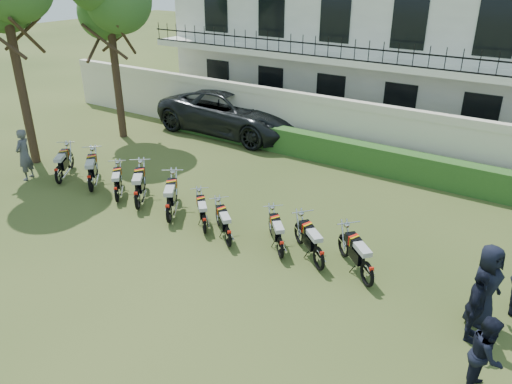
# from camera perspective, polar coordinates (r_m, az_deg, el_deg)

# --- Properties ---
(ground) EXTENTS (100.00, 100.00, 0.00)m
(ground) POSITION_cam_1_polar(r_m,az_deg,el_deg) (13.81, -4.52, -5.86)
(ground) COLOR #34471C
(ground) RESTS_ON ground
(perimeter_wall) EXTENTS (30.00, 0.35, 2.30)m
(perimeter_wall) POSITION_cam_1_polar(r_m,az_deg,el_deg) (19.69, 9.79, 7.24)
(perimeter_wall) COLOR beige
(perimeter_wall) RESTS_ON ground
(hedge) EXTENTS (18.00, 0.60, 1.00)m
(hedge) POSITION_cam_1_polar(r_m,az_deg,el_deg) (18.85, 11.40, 4.13)
(hedge) COLOR #254E1B
(hedge) RESTS_ON ground
(building) EXTENTS (20.40, 9.60, 7.40)m
(building) POSITION_cam_1_polar(r_m,az_deg,el_deg) (24.60, 16.23, 16.26)
(building) COLOR white
(building) RESTS_ON ground
(motorcycle_0) EXTENTS (1.28, 1.69, 1.10)m
(motorcycle_0) POSITION_cam_1_polar(r_m,az_deg,el_deg) (18.38, -21.69, 2.27)
(motorcycle_0) COLOR black
(motorcycle_0) RESTS_ON ground
(motorcycle_1) EXTENTS (1.54, 1.59, 1.15)m
(motorcycle_1) POSITION_cam_1_polar(r_m,az_deg,el_deg) (17.36, -18.44, 1.55)
(motorcycle_1) COLOR black
(motorcycle_1) RESTS_ON ground
(motorcycle_2) EXTENTS (1.31, 1.40, 1.00)m
(motorcycle_2) POSITION_cam_1_polar(r_m,az_deg,el_deg) (16.42, -15.69, 0.30)
(motorcycle_2) COLOR black
(motorcycle_2) RESTS_ON ground
(motorcycle_3) EXTENTS (1.40, 1.74, 1.16)m
(motorcycle_3) POSITION_cam_1_polar(r_m,az_deg,el_deg) (15.74, -13.47, -0.24)
(motorcycle_3) COLOR black
(motorcycle_3) RESTS_ON ground
(motorcycle_4) EXTENTS (1.29, 1.79, 1.15)m
(motorcycle_4) POSITION_cam_1_polar(r_m,az_deg,el_deg) (14.76, -9.97, -1.68)
(motorcycle_4) COLOR black
(motorcycle_4) RESTS_ON ground
(motorcycle_5) EXTENTS (1.28, 1.28, 0.94)m
(motorcycle_5) POSITION_cam_1_polar(r_m,az_deg,el_deg) (14.10, -5.97, -3.21)
(motorcycle_5) COLOR black
(motorcycle_5) RESTS_ON ground
(motorcycle_6) EXTENTS (1.41, 1.22, 0.97)m
(motorcycle_6) POSITION_cam_1_polar(r_m,az_deg,el_deg) (13.41, -3.21, -4.63)
(motorcycle_6) COLOR black
(motorcycle_6) RESTS_ON ground
(motorcycle_7) EXTENTS (1.28, 1.38, 0.98)m
(motorcycle_7) POSITION_cam_1_polar(r_m,az_deg,el_deg) (12.92, 2.83, -5.85)
(motorcycle_7) COLOR black
(motorcycle_7) RESTS_ON ground
(motorcycle_8) EXTENTS (1.55, 1.31, 1.06)m
(motorcycle_8) POSITION_cam_1_polar(r_m,az_deg,el_deg) (12.52, 7.23, -6.95)
(motorcycle_8) COLOR black
(motorcycle_8) RESTS_ON ground
(motorcycle_9) EXTENTS (1.53, 1.40, 1.08)m
(motorcycle_9) POSITION_cam_1_polar(r_m,az_deg,el_deg) (12.12, 12.65, -8.54)
(motorcycle_9) COLOR black
(motorcycle_9) RESTS_ON ground
(suv) EXTENTS (6.91, 3.26, 1.91)m
(suv) POSITION_cam_1_polar(r_m,az_deg,el_deg) (22.35, -2.58, 9.14)
(suv) COLOR black
(suv) RESTS_ON ground
(inspector) EXTENTS (0.65, 0.78, 1.82)m
(inspector) POSITION_cam_1_polar(r_m,az_deg,el_deg) (19.18, -24.99, 3.89)
(inspector) COLOR slate
(inspector) RESTS_ON ground
(officer_1) EXTENTS (0.65, 0.81, 1.59)m
(officer_1) POSITION_cam_1_polar(r_m,az_deg,el_deg) (10.04, 24.82, -16.53)
(officer_1) COLOR black
(officer_1) RESTS_ON ground
(officer_2) EXTENTS (0.43, 0.96, 1.62)m
(officer_2) POSITION_cam_1_polar(r_m,az_deg,el_deg) (11.09, 23.80, -11.89)
(officer_2) COLOR black
(officer_2) RESTS_ON ground
(officer_3) EXTENTS (0.87, 1.06, 1.86)m
(officer_3) POSITION_cam_1_polar(r_m,az_deg,el_deg) (11.58, 24.76, -9.65)
(officer_3) COLOR black
(officer_3) RESTS_ON ground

